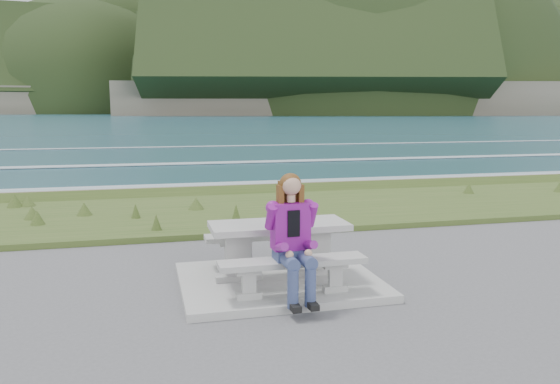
{
  "coord_description": "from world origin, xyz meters",
  "views": [
    {
      "loc": [
        -1.68,
        -6.81,
        2.34
      ],
      "look_at": [
        0.31,
        1.2,
        1.07
      ],
      "focal_mm": 35.0,
      "sensor_mm": 36.0,
      "label": 1
    }
  ],
  "objects": [
    {
      "name": "concrete_slab",
      "position": [
        0.0,
        0.0,
        0.05
      ],
      "size": [
        2.6,
        2.1,
        0.1
      ],
      "primitive_type": "cube",
      "color": "#A9A8A3",
      "rests_on": "ground"
    },
    {
      "name": "picnic_table",
      "position": [
        0.0,
        0.0,
        0.68
      ],
      "size": [
        1.8,
        0.75,
        0.75
      ],
      "color": "#A9A8A3",
      "rests_on": "concrete_slab"
    },
    {
      "name": "bench_landward",
      "position": [
        0.0,
        -0.7,
        0.45
      ],
      "size": [
        1.8,
        0.35,
        0.45
      ],
      "color": "#A9A8A3",
      "rests_on": "concrete_slab"
    },
    {
      "name": "bench_seaward",
      "position": [
        0.0,
        0.7,
        0.45
      ],
      "size": [
        1.8,
        0.35,
        0.45
      ],
      "color": "#A9A8A3",
      "rests_on": "concrete_slab"
    },
    {
      "name": "grass_verge",
      "position": [
        0.0,
        5.0,
        0.0
      ],
      "size": [
        160.0,
        4.5,
        0.22
      ],
      "primitive_type": "cube",
      "color": "#364D1D",
      "rests_on": "ground"
    },
    {
      "name": "shore_drop",
      "position": [
        0.0,
        7.9,
        0.0
      ],
      "size": [
        160.0,
        0.8,
        2.2
      ],
      "primitive_type": "cube",
      "color": "brown",
      "rests_on": "ground"
    },
    {
      "name": "ocean",
      "position": [
        0.0,
        25.09,
        -1.74
      ],
      "size": [
        1600.0,
        1600.0,
        0.09
      ],
      "color": "#214D5E",
      "rests_on": "ground"
    },
    {
      "name": "headland_range",
      "position": [
        190.19,
        398.16,
        9.96
      ],
      "size": [
        729.83,
        363.95,
        228.15
      ],
      "color": "brown",
      "rests_on": "ground"
    },
    {
      "name": "seated_woman",
      "position": [
        -0.02,
        -0.84,
        0.65
      ],
      "size": [
        0.45,
        0.77,
        1.49
      ],
      "rotation": [
        0.0,
        0.0,
        0.04
      ],
      "color": "navy",
      "rests_on": "concrete_slab"
    }
  ]
}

